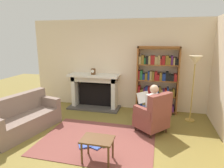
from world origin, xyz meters
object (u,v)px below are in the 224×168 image
Objects in this scene: floor_lamp at (195,66)px; sofa_floral at (23,118)px; fireplace at (95,90)px; bookshelf at (157,81)px; mantel_clock at (93,72)px; side_table at (98,142)px; seated_reader at (150,106)px; armchair_reading at (153,115)px.

sofa_floral is at bearing -157.83° from floor_lamp.
bookshelf is at bearing 0.97° from fireplace.
fireplace is 1.92m from bookshelf.
floor_lamp is at bearing -25.92° from bookshelf.
bookshelf is at bearing -42.44° from sofa_floral.
mantel_clock is 2.35m from sofa_floral.
fireplace is 0.60m from mantel_clock.
fireplace is at bearing -15.58° from sofa_floral.
fireplace is 0.83× the size of bookshelf.
side_table is 3.12m from floor_lamp.
mantel_clock is 0.16× the size of seated_reader.
side_table is (-0.92, -2.72, -0.58)m from bookshelf.
armchair_reading is (-0.02, -1.37, -0.53)m from bookshelf.
sofa_floral is (-1.09, -1.90, -0.84)m from mantel_clock.
seated_reader is 1.66m from side_table.
armchair_reading is at bearing -135.23° from floor_lamp.
seated_reader reaches higher than sofa_floral.
bookshelf reaches higher than floor_lamp.
bookshelf is at bearing -144.18° from seated_reader.
fireplace is 2.86m from side_table.
mantel_clock is at bearing 110.43° from side_table.
sofa_floral is at bearing -35.13° from seated_reader.
armchair_reading is (1.87, -1.23, -0.74)m from mantel_clock.
bookshelf is (1.88, 0.03, 0.39)m from fireplace.
armchair_reading is 0.53× the size of sofa_floral.
mantel_clock is at bearing -94.05° from fireplace.
bookshelf is 1.14m from floor_lamp.
side_table is at bearing -70.43° from fireplace.
mantel_clock reaches higher than sofa_floral.
seated_reader reaches higher than fireplace.
mantel_clock is at bearing -83.00° from armchair_reading.
floor_lamp reaches higher than side_table.
seated_reader reaches higher than armchair_reading.
mantel_clock is 2.87m from side_table.
bookshelf is at bearing 4.10° from mantel_clock.
armchair_reading is 3.04m from sofa_floral.
side_table is at bearing 10.73° from seated_reader.
floor_lamp reaches higher than fireplace.
armchair_reading is at bearing 90.00° from seated_reader.
fireplace is 0.93× the size of floor_lamp.
armchair_reading reaches higher than side_table.
floor_lamp reaches higher than mantel_clock.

